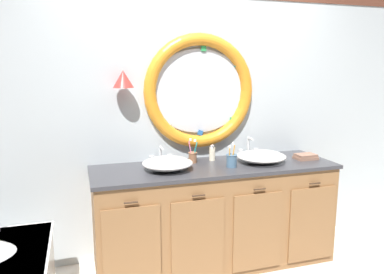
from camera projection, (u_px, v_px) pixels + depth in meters
name	position (u px, v px, depth m)	size (l,w,h in m)	color
back_wall_assembly	(193.00, 108.00, 3.35)	(6.40, 0.26, 2.60)	silver
vanity_counter	(215.00, 214.00, 3.21)	(2.05, 0.66, 0.87)	olive
sink_basin_left	(168.00, 163.00, 2.98)	(0.40, 0.40, 0.11)	white
sink_basin_right	(261.00, 156.00, 3.22)	(0.42, 0.42, 0.10)	white
faucet_set_left	(161.00, 156.00, 3.22)	(0.21, 0.11, 0.15)	silver
faucet_set_right	(248.00, 149.00, 3.45)	(0.21, 0.12, 0.18)	silver
toothbrush_holder_left	(193.00, 157.00, 3.21)	(0.08, 0.08, 0.22)	#996647
toothbrush_holder_right	(232.00, 160.00, 3.07)	(0.09, 0.09, 0.21)	slate
soap_dispenser	(212.00, 153.00, 3.29)	(0.05, 0.06, 0.14)	#EFE5C6
folded_hand_towel	(306.00, 157.00, 3.34)	(0.19, 0.14, 0.05)	#936B56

